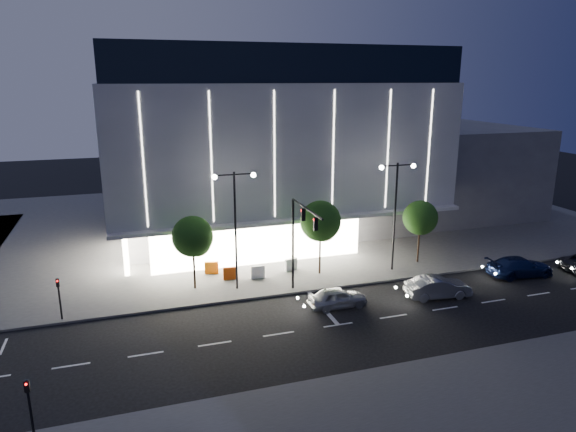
# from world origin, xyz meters

# --- Properties ---
(ground) EXTENTS (160.00, 160.00, 0.00)m
(ground) POSITION_xyz_m (0.00, 0.00, 0.00)
(ground) COLOR black
(ground) RESTS_ON ground
(sidewalk_museum) EXTENTS (70.00, 40.00, 0.15)m
(sidewalk_museum) POSITION_xyz_m (5.00, 24.00, 0.07)
(sidewalk_museum) COLOR #474747
(sidewalk_museum) RESTS_ON ground
(sidewalk_near) EXTENTS (70.00, 10.00, 0.15)m
(sidewalk_near) POSITION_xyz_m (5.00, -12.00, 0.07)
(sidewalk_near) COLOR #474747
(sidewalk_near) RESTS_ON ground
(museum) EXTENTS (30.00, 25.80, 18.00)m
(museum) POSITION_xyz_m (2.98, 22.31, 9.27)
(museum) COLOR #4C4C51
(museum) RESTS_ON ground
(annex_building) EXTENTS (16.00, 20.00, 10.00)m
(annex_building) POSITION_xyz_m (26.00, 24.00, 5.00)
(annex_building) COLOR #4C4C51
(annex_building) RESTS_ON ground
(traffic_mast) EXTENTS (0.33, 5.89, 7.07)m
(traffic_mast) POSITION_xyz_m (1.00, 3.34, 5.03)
(traffic_mast) COLOR black
(traffic_mast) RESTS_ON ground
(street_lamp_west) EXTENTS (3.16, 0.36, 9.00)m
(street_lamp_west) POSITION_xyz_m (-3.00, 6.00, 5.96)
(street_lamp_west) COLOR black
(street_lamp_west) RESTS_ON ground
(street_lamp_east) EXTENTS (3.16, 0.36, 9.00)m
(street_lamp_east) POSITION_xyz_m (10.00, 6.00, 5.96)
(street_lamp_east) COLOR black
(street_lamp_east) RESTS_ON ground
(ped_signal_far) EXTENTS (0.22, 0.24, 3.00)m
(ped_signal_far) POSITION_xyz_m (-15.00, 4.50, 1.89)
(ped_signal_far) COLOR black
(ped_signal_far) RESTS_ON ground
(ped_signal_near) EXTENTS (0.22, 0.24, 3.00)m
(ped_signal_near) POSITION_xyz_m (-15.00, -7.50, 1.89)
(ped_signal_near) COLOR black
(ped_signal_near) RESTS_ON ground
(tree_left) EXTENTS (3.02, 3.02, 5.72)m
(tree_left) POSITION_xyz_m (-5.97, 7.02, 4.03)
(tree_left) COLOR black
(tree_left) RESTS_ON ground
(tree_mid) EXTENTS (3.25, 3.25, 6.15)m
(tree_mid) POSITION_xyz_m (4.03, 7.02, 4.33)
(tree_mid) COLOR black
(tree_mid) RESTS_ON ground
(tree_right) EXTENTS (2.91, 2.91, 5.51)m
(tree_right) POSITION_xyz_m (13.03, 7.02, 3.88)
(tree_right) COLOR black
(tree_right) RESTS_ON ground
(car_lead) EXTENTS (4.13, 1.67, 1.41)m
(car_lead) POSITION_xyz_m (3.00, 0.98, 0.70)
(car_lead) COLOR #9B9FA3
(car_lead) RESTS_ON ground
(car_second) EXTENTS (4.86, 2.15, 1.55)m
(car_second) POSITION_xyz_m (10.55, 0.30, 0.78)
(car_second) COLOR gray
(car_second) RESTS_ON ground
(car_third) EXTENTS (5.53, 2.57, 1.56)m
(car_third) POSITION_xyz_m (19.22, 1.93, 0.78)
(car_third) COLOR #13204A
(car_third) RESTS_ON ground
(barrier_a) EXTENTS (1.12, 0.37, 1.00)m
(barrier_a) POSITION_xyz_m (-3.13, 7.90, 0.65)
(barrier_a) COLOR #CF430B
(barrier_a) RESTS_ON sidewalk_museum
(barrier_b) EXTENTS (1.11, 0.31, 1.00)m
(barrier_b) POSITION_xyz_m (-1.01, 7.53, 0.65)
(barrier_b) COLOR white
(barrier_b) RESTS_ON sidewalk_museum
(barrier_c) EXTENTS (1.13, 0.50, 1.00)m
(barrier_c) POSITION_xyz_m (-4.32, 9.56, 0.65)
(barrier_c) COLOR orange
(barrier_c) RESTS_ON sidewalk_museum
(barrier_d) EXTENTS (1.12, 0.57, 1.00)m
(barrier_d) POSITION_xyz_m (2.00, 8.32, 0.65)
(barrier_d) COLOR white
(barrier_d) RESTS_ON sidewalk_museum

